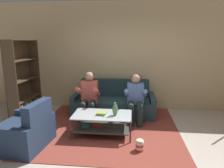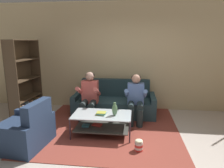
{
  "view_description": "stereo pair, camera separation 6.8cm",
  "coord_description": "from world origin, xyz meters",
  "px_view_note": "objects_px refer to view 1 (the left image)",
  "views": [
    {
      "loc": [
        0.12,
        -3.06,
        1.88
      ],
      "look_at": [
        -0.29,
        1.05,
        0.98
      ],
      "focal_mm": 32.0,
      "sensor_mm": 36.0,
      "label": 1
    },
    {
      "loc": [
        0.19,
        -3.05,
        1.88
      ],
      "look_at": [
        -0.29,
        1.05,
        0.98
      ],
      "focal_mm": 32.0,
      "sensor_mm": 36.0,
      "label": 2
    }
  ],
  "objects_px": {
    "couch": "(114,103)",
    "armchair": "(24,132)",
    "person_seated_left": "(89,95)",
    "coffee_table": "(102,121)",
    "popcorn_tub": "(140,145)",
    "bookshelf": "(23,91)",
    "person_seated_right": "(135,97)",
    "vase": "(115,109)",
    "book_stack": "(101,113)"
  },
  "relations": [
    {
      "from": "person_seated_left",
      "to": "book_stack",
      "type": "xyz_separation_m",
      "value": [
        0.41,
        -0.74,
        -0.17
      ]
    },
    {
      "from": "vase",
      "to": "armchair",
      "type": "xyz_separation_m",
      "value": [
        -1.58,
        -0.58,
        -0.28
      ]
    },
    {
      "from": "popcorn_tub",
      "to": "person_seated_right",
      "type": "bearing_deg",
      "value": 93.08
    },
    {
      "from": "person_seated_left",
      "to": "vase",
      "type": "height_order",
      "value": "person_seated_left"
    },
    {
      "from": "couch",
      "to": "popcorn_tub",
      "type": "height_order",
      "value": "couch"
    },
    {
      "from": "couch",
      "to": "person_seated_left",
      "type": "distance_m",
      "value": 0.82
    },
    {
      "from": "person_seated_right",
      "to": "vase",
      "type": "xyz_separation_m",
      "value": [
        -0.41,
        -0.75,
        -0.05
      ]
    },
    {
      "from": "person_seated_left",
      "to": "popcorn_tub",
      "type": "distance_m",
      "value": 1.79
    },
    {
      "from": "person_seated_right",
      "to": "popcorn_tub",
      "type": "relative_size",
      "value": 5.2
    },
    {
      "from": "couch",
      "to": "person_seated_left",
      "type": "height_order",
      "value": "person_seated_left"
    },
    {
      "from": "person_seated_left",
      "to": "bookshelf",
      "type": "bearing_deg",
      "value": 177.72
    },
    {
      "from": "vase",
      "to": "popcorn_tub",
      "type": "distance_m",
      "value": 0.83
    },
    {
      "from": "person_seated_left",
      "to": "popcorn_tub",
      "type": "xyz_separation_m",
      "value": [
        1.16,
        -1.27,
        -0.52
      ]
    },
    {
      "from": "armchair",
      "to": "popcorn_tub",
      "type": "distance_m",
      "value": 2.06
    },
    {
      "from": "coffee_table",
      "to": "vase",
      "type": "bearing_deg",
      "value": -8.61
    },
    {
      "from": "person_seated_right",
      "to": "armchair",
      "type": "bearing_deg",
      "value": -146.28
    },
    {
      "from": "book_stack",
      "to": "popcorn_tub",
      "type": "distance_m",
      "value": 0.98
    },
    {
      "from": "person_seated_right",
      "to": "book_stack",
      "type": "relative_size",
      "value": 5.31
    },
    {
      "from": "person_seated_left",
      "to": "coffee_table",
      "type": "bearing_deg",
      "value": -59.92
    },
    {
      "from": "vase",
      "to": "popcorn_tub",
      "type": "bearing_deg",
      "value": -47.48
    },
    {
      "from": "person_seated_right",
      "to": "vase",
      "type": "height_order",
      "value": "person_seated_right"
    },
    {
      "from": "coffee_table",
      "to": "person_seated_right",
      "type": "bearing_deg",
      "value": 46.28
    },
    {
      "from": "person_seated_right",
      "to": "bookshelf",
      "type": "bearing_deg",
      "value": 178.55
    },
    {
      "from": "person_seated_right",
      "to": "popcorn_tub",
      "type": "bearing_deg",
      "value": -86.92
    },
    {
      "from": "couch",
      "to": "armchair",
      "type": "bearing_deg",
      "value": -128.06
    },
    {
      "from": "person_seated_left",
      "to": "armchair",
      "type": "height_order",
      "value": "person_seated_left"
    },
    {
      "from": "vase",
      "to": "popcorn_tub",
      "type": "relative_size",
      "value": 1.23
    },
    {
      "from": "coffee_table",
      "to": "vase",
      "type": "relative_size",
      "value": 4.41
    },
    {
      "from": "person_seated_right",
      "to": "armchair",
      "type": "relative_size",
      "value": 1.14
    },
    {
      "from": "book_stack",
      "to": "popcorn_tub",
      "type": "xyz_separation_m",
      "value": [
        0.75,
        -0.53,
        -0.35
      ]
    },
    {
      "from": "coffee_table",
      "to": "popcorn_tub",
      "type": "relative_size",
      "value": 5.41
    },
    {
      "from": "person_seated_right",
      "to": "vase",
      "type": "bearing_deg",
      "value": -118.46
    },
    {
      "from": "person_seated_right",
      "to": "bookshelf",
      "type": "distance_m",
      "value": 2.75
    },
    {
      "from": "book_stack",
      "to": "vase",
      "type": "bearing_deg",
      "value": -3.51
    },
    {
      "from": "popcorn_tub",
      "to": "armchair",
      "type": "bearing_deg",
      "value": -178.37
    },
    {
      "from": "couch",
      "to": "bookshelf",
      "type": "xyz_separation_m",
      "value": [
        -2.21,
        -0.44,
        0.38
      ]
    },
    {
      "from": "coffee_table",
      "to": "armchair",
      "type": "distance_m",
      "value": 1.44
    },
    {
      "from": "popcorn_tub",
      "to": "vase",
      "type": "bearing_deg",
      "value": 132.52
    },
    {
      "from": "person_seated_right",
      "to": "coffee_table",
      "type": "bearing_deg",
      "value": -133.72
    },
    {
      "from": "person_seated_left",
      "to": "coffee_table",
      "type": "relative_size",
      "value": 0.99
    },
    {
      "from": "popcorn_tub",
      "to": "couch",
      "type": "bearing_deg",
      "value": 108.99
    },
    {
      "from": "couch",
      "to": "vase",
      "type": "height_order",
      "value": "couch"
    },
    {
      "from": "book_stack",
      "to": "armchair",
      "type": "distance_m",
      "value": 1.44
    },
    {
      "from": "couch",
      "to": "armchair",
      "type": "relative_size",
      "value": 2.1
    },
    {
      "from": "couch",
      "to": "armchair",
      "type": "height_order",
      "value": "couch"
    },
    {
      "from": "bookshelf",
      "to": "couch",
      "type": "bearing_deg",
      "value": 11.39
    },
    {
      "from": "bookshelf",
      "to": "popcorn_tub",
      "type": "xyz_separation_m",
      "value": [
        2.82,
        -1.33,
        -0.55
      ]
    },
    {
      "from": "bookshelf",
      "to": "popcorn_tub",
      "type": "relative_size",
      "value": 8.83
    },
    {
      "from": "person_seated_right",
      "to": "book_stack",
      "type": "bearing_deg",
      "value": -132.89
    },
    {
      "from": "couch",
      "to": "bookshelf",
      "type": "bearing_deg",
      "value": -168.61
    }
  ]
}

